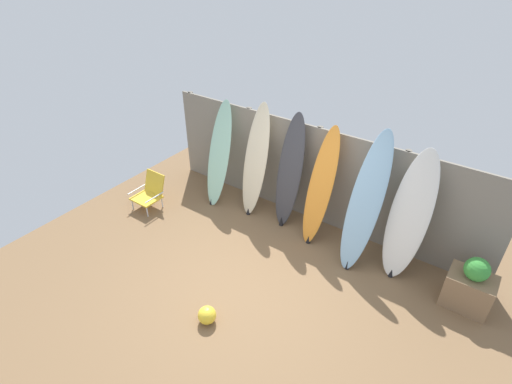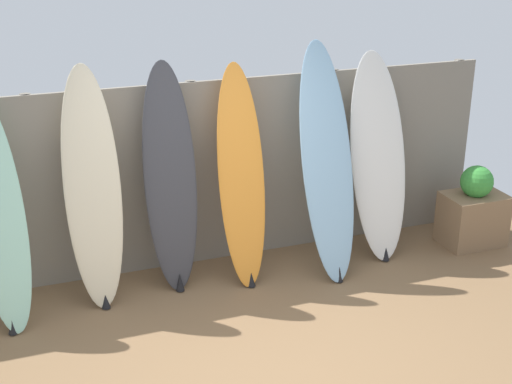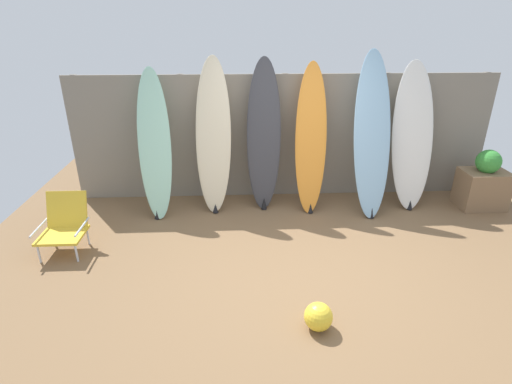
% 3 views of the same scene
% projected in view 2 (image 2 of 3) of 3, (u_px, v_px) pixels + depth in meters
% --- Properties ---
extents(ground, '(7.68, 7.68, 0.00)m').
position_uv_depth(ground, '(269.00, 375.00, 5.34)').
color(ground, brown).
extents(fence_back, '(6.08, 0.11, 1.80)m').
position_uv_depth(fence_back, '(194.00, 175.00, 6.76)').
color(fence_back, gray).
rests_on(fence_back, ground).
extents(surfboard_cream_1, '(0.51, 0.60, 2.07)m').
position_uv_depth(surfboard_cream_1, '(93.00, 190.00, 6.06)').
color(surfboard_cream_1, beige).
rests_on(surfboard_cream_1, ground).
extents(surfboard_charcoal_2, '(0.50, 0.52, 2.06)m').
position_uv_depth(surfboard_charcoal_2, '(170.00, 180.00, 6.31)').
color(surfboard_charcoal_2, '#38383D').
rests_on(surfboard_charcoal_2, ground).
extents(surfboard_orange_3, '(0.48, 0.66, 1.99)m').
position_uv_depth(surfboard_orange_3, '(241.00, 178.00, 6.45)').
color(surfboard_orange_3, orange).
rests_on(surfboard_orange_3, ground).
extents(surfboard_skyblue_4, '(0.53, 0.86, 2.15)m').
position_uv_depth(surfboard_skyblue_4, '(327.00, 163.00, 6.58)').
color(surfboard_skyblue_4, '#8CB7D6').
rests_on(surfboard_skyblue_4, ground).
extents(surfboard_white_5, '(0.60, 0.67, 2.00)m').
position_uv_depth(surfboard_white_5, '(378.00, 158.00, 6.94)').
color(surfboard_white_5, white).
rests_on(surfboard_white_5, ground).
extents(planter_box, '(0.62, 0.44, 0.85)m').
position_uv_depth(planter_box, '(473.00, 212.00, 7.32)').
color(planter_box, '#846647').
rests_on(planter_box, ground).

